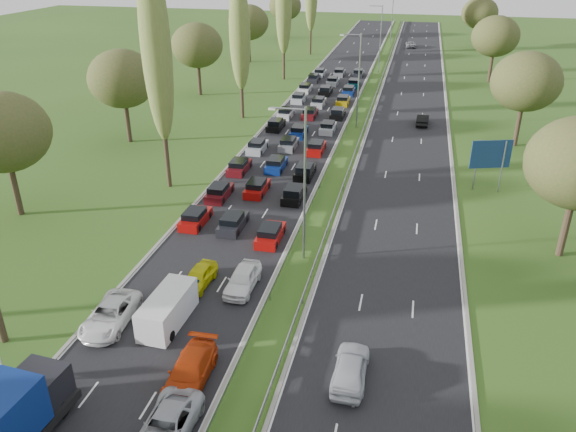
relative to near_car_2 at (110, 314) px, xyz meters
The scene contains 20 objects.
ground 49.11m from the near_car_2, 77.79° to the left, with size 260.00×260.00×0.00m, color #2D531A.
near_carriageway 50.63m from the near_car_2, 85.88° to the left, with size 10.50×215.00×0.04m, color black.
far_carriageway 53.33m from the near_car_2, 71.25° to the left, with size 10.50×215.00×0.04m, color black.
central_reservation 51.55m from the near_car_2, 78.37° to the left, with size 2.36×215.00×0.32m.
lamp_columns 47.44m from the near_car_2, 77.27° to the left, with size 0.18×140.18×12.00m.
poplar_row 38.40m from the near_car_2, 98.82° to the left, with size 2.80×127.80×22.44m.
woodland_left 35.29m from the near_car_2, 117.75° to the left, with size 8.00×166.00×11.10m.
woodland_right 46.29m from the near_car_2, 49.23° to the left, with size 8.00×153.00×11.10m.
traffic_queue_fill 45.80m from the near_car_2, 85.46° to the left, with size 9.10×67.87×0.80m.
near_car_2 is the anchor object (origin of this frame).
near_car_7 4.20m from the near_car_2, 31.18° to the left, with size 1.82×4.47×1.30m, color #042944.
near_car_8 6.76m from the near_car_2, 55.31° to the left, with size 1.64×4.07×1.39m, color #D2D00E.
near_car_10 10.69m from the near_car_2, 46.82° to the right, with size 2.38×5.16×1.44m, color #A8ABB1.
near_car_11 7.93m from the near_car_2, 28.76° to the right, with size 2.10×5.16×1.50m, color #B5330B.
near_car_12 9.17m from the near_car_2, 39.91° to the left, with size 1.84×4.56×1.55m, color white.
far_car_0 15.69m from the near_car_2, ahead, with size 1.89×4.69×1.60m, color #B3B6BD.
far_car_1 52.76m from the near_car_2, 68.99° to the left, with size 1.53×4.38×1.44m, color black.
far_car_2 112.16m from the near_car_2, 82.09° to the left, with size 2.21×4.80×1.33m, color gray.
white_van_rear 3.75m from the near_car_2, 18.61° to the left, with size 2.02×5.16×2.07m.
direction_sign 37.79m from the near_car_2, 47.85° to the left, with size 3.84×1.31×5.20m.
Camera 1 is at (11.76, 5.91, 22.21)m, focal length 35.00 mm.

